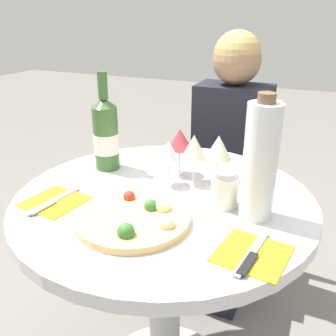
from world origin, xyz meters
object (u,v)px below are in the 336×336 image
at_px(dining_table, 164,251).
at_px(wine_bottle, 106,134).
at_px(chair_behind_diner, 231,192).
at_px(seated_diner, 225,179).
at_px(tall_carafe, 260,162).
at_px(pizza_large, 135,218).

distance_m(dining_table, wine_bottle, 0.43).
relative_size(chair_behind_diner, wine_bottle, 2.75).
bearing_deg(chair_behind_diner, seated_diner, 90.00).
distance_m(chair_behind_diner, seated_diner, 0.18).
bearing_deg(tall_carafe, seated_diner, 110.73).
bearing_deg(pizza_large, tall_carafe, 29.11).
height_order(dining_table, chair_behind_diner, chair_behind_diner).
relative_size(seated_diner, wine_bottle, 3.71).
bearing_deg(wine_bottle, seated_diner, 61.12).
distance_m(dining_table, chair_behind_diner, 0.78).
relative_size(pizza_large, tall_carafe, 0.91).
xyz_separation_m(dining_table, tall_carafe, (0.27, -0.01, 0.35)).
height_order(chair_behind_diner, pizza_large, chair_behind_diner).
relative_size(pizza_large, wine_bottle, 0.91).
xyz_separation_m(dining_table, seated_diner, (0.02, 0.63, -0.02)).
height_order(dining_table, tall_carafe, tall_carafe).
height_order(dining_table, pizza_large, pizza_large).
bearing_deg(seated_diner, chair_behind_diner, -90.00).
distance_m(chair_behind_diner, pizza_large, 1.00).
bearing_deg(tall_carafe, chair_behind_diner, 107.42).
xyz_separation_m(chair_behind_diner, tall_carafe, (0.24, -0.78, 0.49)).
relative_size(chair_behind_diner, seated_diner, 0.74).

